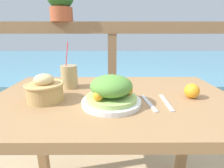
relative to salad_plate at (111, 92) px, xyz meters
name	(u,v)px	position (x,y,z in m)	size (l,w,h in m)	color
patio_table	(113,117)	(0.01, 0.10, -0.17)	(1.15, 0.73, 0.78)	#997047
railing_fence	(112,59)	(0.01, 0.76, 0.02)	(2.80, 0.08, 1.15)	brown
sea_backdrop	(112,70)	(0.01, 3.26, -0.61)	(12.00, 4.00, 0.45)	#568EA8
salad_plate	(111,92)	(0.00, 0.00, 0.00)	(0.25, 0.25, 0.13)	silver
drink_glass	(69,77)	(-0.23, 0.23, 0.01)	(0.09, 0.09, 0.24)	tan
bread_basket	(45,89)	(-0.29, 0.04, 0.00)	(0.17, 0.17, 0.12)	tan
potted_plant	(60,0)	(-0.38, 0.76, 0.47)	(0.21, 0.21, 0.30)	#A34C2D
fork	(149,103)	(0.16, 0.01, -0.05)	(0.04, 0.18, 0.00)	silver
knife	(166,102)	(0.24, 0.01, -0.05)	(0.02, 0.18, 0.00)	silver
orange_near_basket	(192,91)	(0.37, 0.07, -0.02)	(0.07, 0.07, 0.07)	orange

